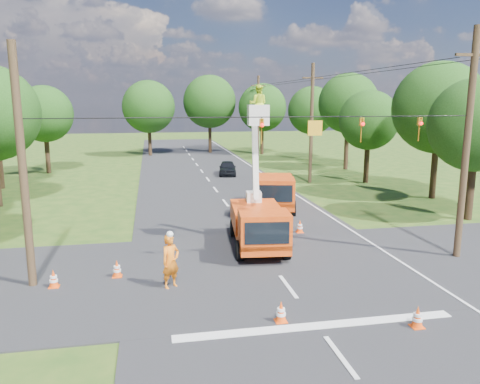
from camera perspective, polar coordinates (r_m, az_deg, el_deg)
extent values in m
plane|color=#244715|center=(36.96, -3.01, 0.24)|extent=(140.00, 140.00, 0.00)
cube|color=black|center=(36.96, -3.01, 0.24)|extent=(12.00, 100.00, 0.06)
cube|color=black|center=(19.87, 4.21, -9.36)|extent=(56.00, 10.00, 0.07)
cube|color=silver|center=(15.33, 9.42, -15.95)|extent=(9.00, 0.45, 0.02)
cube|color=silver|center=(38.11, 5.36, 0.53)|extent=(0.12, 90.00, 0.02)
cube|color=#E85210|center=(22.53, 2.21, -4.96)|extent=(2.77, 6.12, 0.44)
cube|color=#E85210|center=(20.30, 2.97, -4.51)|extent=(2.33, 1.89, 1.48)
cube|color=black|center=(19.48, 3.31, -5.03)|extent=(1.87, 0.25, 0.94)
cube|color=#E85210|center=(23.13, 1.98, -2.94)|extent=(2.68, 3.87, 0.99)
cylinder|color=black|center=(20.72, -0.02, -7.14)|extent=(0.41, 0.94, 0.91)
cylinder|color=black|center=(20.99, 5.68, -6.95)|extent=(0.41, 0.94, 0.91)
cylinder|color=black|center=(24.30, -0.78, -4.39)|extent=(0.41, 0.94, 0.91)
cylinder|color=black|center=(24.53, 4.07, -4.26)|extent=(0.41, 0.94, 0.91)
cube|color=silver|center=(24.02, 1.68, -0.60)|extent=(0.81, 0.81, 0.54)
cube|color=silver|center=(23.14, 1.87, 4.41)|extent=(0.41, 1.34, 4.29)
cube|color=silver|center=(21.96, 2.22, 9.35)|extent=(1.03, 1.03, 0.94)
imported|color=#C6E526|center=(21.96, 2.23, 10.70)|extent=(0.99, 0.86, 1.72)
cube|color=#E85210|center=(30.51, 4.17, -0.64)|extent=(3.74, 6.67, 0.47)
cube|color=#E85210|center=(28.13, 4.29, 0.06)|extent=(2.67, 2.28, 1.58)
cube|color=black|center=(27.24, 4.33, -0.19)|extent=(1.95, 0.54, 1.00)
cube|color=#E85210|center=(31.21, 4.16, 0.86)|extent=(3.32, 4.36, 1.05)
cylinder|color=black|center=(28.61, 2.03, -1.96)|extent=(0.56, 1.02, 0.97)
cylinder|color=black|center=(28.66, 6.45, -2.00)|extent=(0.56, 1.02, 0.97)
cylinder|color=black|center=(32.51, 2.15, -0.38)|extent=(0.56, 1.02, 0.97)
cylinder|color=black|center=(32.56, 6.03, -0.42)|extent=(0.56, 1.02, 0.97)
imported|color=orange|center=(17.82, -8.45, -8.38)|extent=(0.90, 0.83, 2.06)
imported|color=black|center=(44.43, -1.53, 2.95)|extent=(2.16, 4.12, 1.34)
cone|color=#FF4D0D|center=(15.31, 5.02, -14.28)|extent=(0.36, 0.36, 0.70)
cube|color=#FF4D0D|center=(15.46, 5.00, -15.42)|extent=(0.38, 0.38, 0.04)
cylinder|color=white|center=(15.29, 5.02, -14.08)|extent=(0.26, 0.26, 0.09)
cylinder|color=white|center=(15.35, 5.01, -14.59)|extent=(0.31, 0.31, 0.09)
cone|color=#FF4D0D|center=(15.90, 20.83, -14.01)|extent=(0.36, 0.36, 0.70)
cube|color=#FF4D0D|center=(16.05, 20.75, -15.11)|extent=(0.38, 0.38, 0.04)
cylinder|color=white|center=(15.88, 20.85, -13.81)|extent=(0.26, 0.26, 0.09)
cylinder|color=white|center=(15.94, 20.81, -14.30)|extent=(0.31, 0.31, 0.09)
cone|color=#FF4D0D|center=(24.37, 3.84, -4.55)|extent=(0.36, 0.36, 0.70)
cube|color=#FF4D0D|center=(24.46, 3.83, -5.32)|extent=(0.38, 0.38, 0.04)
cylinder|color=white|center=(24.35, 3.84, -4.41)|extent=(0.26, 0.26, 0.09)
cylinder|color=white|center=(24.39, 3.84, -4.75)|extent=(0.31, 0.31, 0.09)
cone|color=#FF4D0D|center=(28.81, 2.68, -2.09)|extent=(0.36, 0.36, 0.70)
cube|color=#FF4D0D|center=(28.88, 2.67, -2.75)|extent=(0.38, 0.38, 0.04)
cylinder|color=white|center=(28.79, 2.68, -1.97)|extent=(0.26, 0.26, 0.09)
cylinder|color=white|center=(28.83, 2.68, -2.26)|extent=(0.31, 0.31, 0.09)
cone|color=#FF4D0D|center=(19.45, -14.77, -8.98)|extent=(0.36, 0.36, 0.70)
cube|color=#FF4D0D|center=(19.57, -14.72, -9.92)|extent=(0.38, 0.38, 0.04)
cylinder|color=white|center=(19.43, -14.78, -8.82)|extent=(0.26, 0.26, 0.09)
cylinder|color=white|center=(19.48, -14.76, -9.23)|extent=(0.31, 0.31, 0.09)
cone|color=#FF4D0D|center=(19.16, -21.78, -9.74)|extent=(0.36, 0.36, 0.70)
cube|color=#FF4D0D|center=(19.28, -21.71, -10.69)|extent=(0.38, 0.38, 0.04)
cylinder|color=white|center=(19.14, -21.79, -9.57)|extent=(0.26, 0.26, 0.09)
cylinder|color=white|center=(19.19, -21.76, -9.99)|extent=(0.31, 0.31, 0.09)
cone|color=#FF4D0D|center=(34.11, 4.82, -0.05)|extent=(0.36, 0.36, 0.70)
cube|color=#FF4D0D|center=(34.18, 4.81, -0.61)|extent=(0.38, 0.38, 0.04)
cylinder|color=white|center=(34.10, 4.82, 0.05)|extent=(0.26, 0.26, 0.09)
cylinder|color=white|center=(34.13, 4.82, -0.20)|extent=(0.31, 0.31, 0.09)
cone|color=#FF4D0D|center=(25.11, 7.31, -4.14)|extent=(0.36, 0.36, 0.70)
cube|color=#FF4D0D|center=(25.20, 7.29, -4.89)|extent=(0.38, 0.38, 0.04)
cylinder|color=white|center=(25.10, 7.31, -4.01)|extent=(0.26, 0.26, 0.09)
cylinder|color=white|center=(25.14, 7.30, -4.34)|extent=(0.31, 0.31, 0.09)
cylinder|color=#4C3823|center=(22.50, 25.89, 5.05)|extent=(0.30, 0.30, 10.00)
cube|color=#4C3823|center=(22.50, 26.73, 14.70)|extent=(1.80, 0.12, 0.12)
cylinder|color=#4C3823|center=(40.32, 8.70, 8.19)|extent=(0.30, 0.30, 10.00)
cube|color=#4C3823|center=(40.31, 8.86, 13.59)|extent=(1.80, 0.12, 0.12)
cylinder|color=#4C3823|center=(59.53, 2.23, 9.19)|extent=(0.30, 0.30, 10.00)
cube|color=#4C3823|center=(59.53, 2.26, 12.85)|extent=(1.80, 0.12, 0.12)
cylinder|color=#4C3823|center=(18.71, -24.98, 2.58)|extent=(0.30, 0.30, 9.00)
cylinder|color=black|center=(18.52, 2.97, 9.11)|extent=(18.00, 0.04, 0.04)
cube|color=gold|center=(19.14, 9.13, 7.70)|extent=(0.60, 0.05, 0.60)
imported|color=gold|center=(18.52, 2.65, 7.41)|extent=(0.16, 0.20, 1.00)
sphere|color=#FF0C0C|center=(18.39, 2.74, 8.16)|extent=(0.14, 0.14, 0.14)
imported|color=gold|center=(19.92, 14.58, 7.32)|extent=(0.16, 0.20, 1.00)
sphere|color=#FF0C0C|center=(19.80, 14.77, 8.02)|extent=(0.14, 0.14, 0.14)
imported|color=gold|center=(21.16, 21.01, 7.15)|extent=(0.16, 0.20, 1.00)
sphere|color=#FF0C0C|center=(21.04, 21.23, 7.80)|extent=(0.14, 0.14, 0.14)
cylinder|color=#382616|center=(49.23, -22.43, 4.51)|extent=(0.44, 0.44, 4.05)
sphere|color=#193D10|center=(49.00, -22.75, 8.78)|extent=(5.40, 5.40, 5.40)
cylinder|color=#382616|center=(30.62, 26.31, 0.61)|extent=(0.44, 0.44, 3.96)
sphere|color=#193D10|center=(30.25, 26.90, 7.33)|extent=(5.40, 5.40, 5.40)
cylinder|color=#382616|center=(36.28, 22.60, 2.86)|extent=(0.44, 0.44, 4.58)
sphere|color=#193D10|center=(35.98, 23.09, 9.43)|extent=(6.40, 6.40, 6.40)
cylinder|color=#382616|center=(41.47, 15.18, 3.70)|extent=(0.44, 0.44, 3.78)
sphere|color=#193D10|center=(41.20, 15.43, 8.44)|extent=(5.00, 5.00, 5.00)
cylinder|color=#382616|center=(49.31, 12.84, 5.48)|extent=(0.44, 0.44, 4.75)
sphere|color=#193D10|center=(49.10, 13.06, 10.51)|extent=(6.00, 6.00, 6.00)
cylinder|color=#382616|center=(56.39, 8.64, 5.99)|extent=(0.44, 0.44, 4.14)
sphere|color=#193D10|center=(56.19, 8.76, 9.81)|extent=(5.60, 5.60, 5.60)
cylinder|color=#382616|center=(61.16, -10.94, 6.42)|extent=(0.44, 0.44, 4.40)
sphere|color=#193D10|center=(60.98, -11.08, 10.17)|extent=(6.60, 6.60, 6.60)
cylinder|color=#382616|center=(63.63, -3.68, 6.97)|extent=(0.44, 0.44, 4.84)
sphere|color=#193D10|center=(63.47, -3.73, 10.93)|extent=(7.00, 7.00, 7.00)
cylinder|color=#382616|center=(61.86, 2.70, 6.62)|extent=(0.44, 0.44, 4.31)
sphere|color=#193D10|center=(61.69, 2.73, 10.25)|extent=(6.20, 6.20, 6.20)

